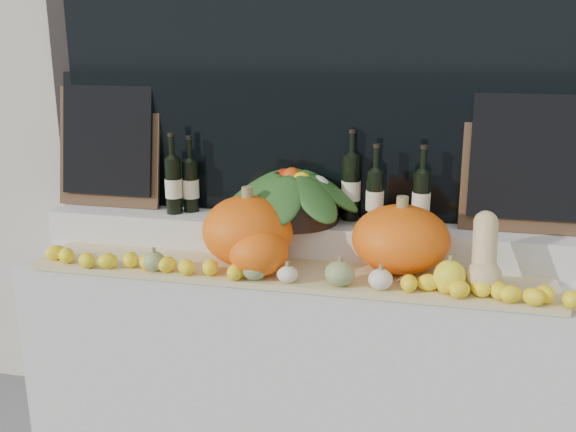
{
  "coord_description": "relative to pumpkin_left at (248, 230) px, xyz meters",
  "views": [
    {
      "loc": [
        0.55,
        -0.96,
        1.83
      ],
      "look_at": [
        0.0,
        1.45,
        1.12
      ],
      "focal_mm": 40.0,
      "sensor_mm": 36.0,
      "label": 1
    }
  ],
  "objects": [
    {
      "name": "produce_bowl",
      "position": [
        0.14,
        0.21,
        0.11
      ],
      "size": [
        0.62,
        0.62,
        0.24
      ],
      "color": "black",
      "rests_on": "rear_tier"
    },
    {
      "name": "straw_bedding",
      "position": [
        0.17,
        -0.05,
        -0.16
      ],
      "size": [
        2.1,
        0.32,
        0.02
      ],
      "primitive_type": "cube",
      "color": "tan",
      "rests_on": "display_sill"
    },
    {
      "name": "wine_bottle_near_left",
      "position": [
        -0.34,
        0.26,
        0.11
      ],
      "size": [
        0.08,
        0.08,
        0.35
      ],
      "color": "black",
      "rests_on": "rear_tier"
    },
    {
      "name": "butternut_squash",
      "position": [
        0.93,
        -0.07,
        -0.02
      ],
      "size": [
        0.13,
        0.2,
        0.29
      ],
      "color": "#D6B67D",
      "rests_on": "straw_bedding"
    },
    {
      "name": "wine_bottle_tall",
      "position": [
        0.38,
        0.29,
        0.14
      ],
      "size": [
        0.08,
        0.08,
        0.39
      ],
      "color": "black",
      "rests_on": "rear_tier"
    },
    {
      "name": "wine_bottle_far_right",
      "position": [
        0.68,
        0.24,
        0.11
      ],
      "size": [
        0.08,
        0.08,
        0.35
      ],
      "color": "black",
      "rests_on": "rear_tier"
    },
    {
      "name": "chalkboard_right",
      "position": [
        1.09,
        0.29,
        0.31
      ],
      "size": [
        0.5,
        0.14,
        0.61
      ],
      "rotation": [
        -0.18,
        0.0,
        0.0
      ],
      "color": "#4C331E",
      "rests_on": "rear_tier"
    },
    {
      "name": "pumpkin_center",
      "position": [
        0.07,
        -0.11,
        -0.05
      ],
      "size": [
        0.32,
        0.32,
        0.19
      ],
      "primitive_type": "ellipsoid",
      "rotation": [
        0.0,
        0.0,
        -0.42
      ],
      "color": "#FF650D",
      "rests_on": "straw_bedding"
    },
    {
      "name": "wine_bottle_near_right",
      "position": [
        0.49,
        0.23,
        0.11
      ],
      "size": [
        0.08,
        0.08,
        0.35
      ],
      "color": "black",
      "rests_on": "rear_tier"
    },
    {
      "name": "decorative_gourds",
      "position": [
        0.3,
        -0.15,
        -0.09
      ],
      "size": [
        1.25,
        0.15,
        0.16
      ],
      "color": "#38641E",
      "rests_on": "straw_bedding"
    },
    {
      "name": "lemon_heap",
      "position": [
        0.17,
        -0.16,
        -0.11
      ],
      "size": [
        2.2,
        0.16,
        0.06
      ],
      "primitive_type": null,
      "color": "yellow",
      "rests_on": "straw_bedding"
    },
    {
      "name": "display_sill",
      "position": [
        0.17,
        0.08,
        -0.61
      ],
      "size": [
        2.3,
        0.55,
        0.88
      ],
      "primitive_type": "cube",
      "color": "silver",
      "rests_on": "ground"
    },
    {
      "name": "rear_tier",
      "position": [
        0.17,
        0.23,
        -0.09
      ],
      "size": [
        2.3,
        0.25,
        0.16
      ],
      "primitive_type": "cube",
      "color": "silver",
      "rests_on": "display_sill"
    },
    {
      "name": "pumpkin_right",
      "position": [
        0.61,
        0.06,
        -0.01
      ],
      "size": [
        0.49,
        0.49,
        0.27
      ],
      "primitive_type": "ellipsoid",
      "rotation": [
        0.0,
        0.0,
        -0.3
      ],
      "color": "#FF650D",
      "rests_on": "straw_bedding"
    },
    {
      "name": "pumpkin_left",
      "position": [
        0.0,
        0.0,
        0.0
      ],
      "size": [
        0.42,
        0.42,
        0.29
      ],
      "primitive_type": "ellipsoid",
      "rotation": [
        0.0,
        0.0,
        0.14
      ],
      "color": "#FF650D",
      "rests_on": "straw_bedding"
    },
    {
      "name": "wine_bottle_far_left",
      "position": [
        -0.41,
        0.21,
        0.12
      ],
      "size": [
        0.08,
        0.08,
        0.37
      ],
      "color": "black",
      "rests_on": "rear_tier"
    },
    {
      "name": "chalkboard_left",
      "position": [
        -0.75,
        0.29,
        0.31
      ],
      "size": [
        0.5,
        0.14,
        0.61
      ],
      "rotation": [
        -0.18,
        0.0,
        0.0
      ],
      "color": "#4C331E",
      "rests_on": "rear_tier"
    }
  ]
}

